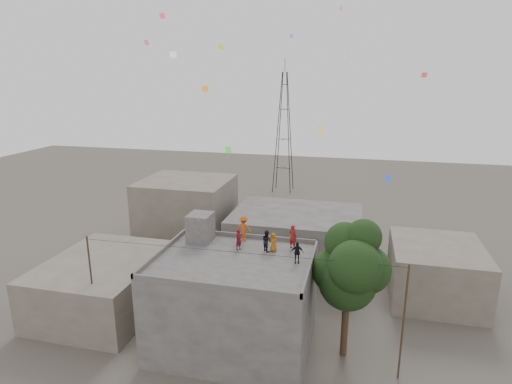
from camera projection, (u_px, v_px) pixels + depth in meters
ground at (235, 343)px, 28.96m from camera, size 140.00×140.00×0.00m
main_building at (234, 302)px, 28.16m from camera, size 10.00×8.00×6.10m
parapet at (233, 258)px, 27.31m from camera, size 10.00×8.00×0.30m
stair_head_box at (200, 227)px, 30.26m from camera, size 1.60×1.80×2.00m
neighbor_west at (105, 284)px, 32.85m from camera, size 8.00×10.00×4.00m
neighbor_north at (296, 237)px, 40.95m from camera, size 12.00×9.00×5.00m
neighbor_northwest at (187, 212)px, 45.33m from camera, size 9.00×8.00×7.00m
neighbor_east at (436, 271)px, 34.52m from camera, size 7.00×8.00×4.40m
tree at (351, 268)px, 26.21m from camera, size 4.90×4.60×9.10m
utility_line at (236, 302)px, 26.67m from camera, size 20.12×0.62×7.40m
transmission_tower at (284, 133)px, 64.96m from camera, size 2.97×2.97×20.01m
person_red_adult at (293, 237)px, 28.92m from camera, size 0.73×0.65×1.68m
person_orange_child at (273, 242)px, 28.53m from camera, size 0.73×0.61×1.28m
person_dark_child at (267, 241)px, 28.55m from camera, size 0.89×0.89×1.46m
person_dark_adult at (297, 252)px, 26.74m from camera, size 0.87×0.49×1.39m
person_orange_adult at (244, 228)px, 30.33m from camera, size 1.19×0.69×1.84m
person_red_child at (239, 240)px, 28.72m from camera, size 0.55×0.63×1.46m
kites at (269, 76)px, 30.41m from camera, size 19.16×15.35×12.92m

